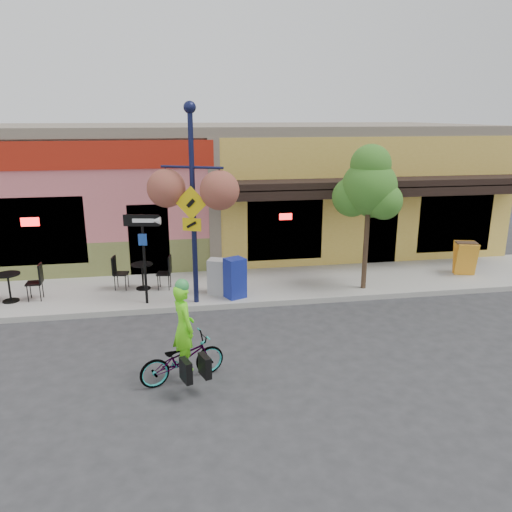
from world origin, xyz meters
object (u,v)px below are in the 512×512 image
(cyclist_rider, at_px, (184,340))
(street_tree, at_px, (367,218))
(bicycle, at_px, (182,359))
(one_way_sign, at_px, (144,260))
(newspaper_box_grey, at_px, (217,276))
(building, at_px, (231,185))
(lamp_post, at_px, (193,207))
(newspaper_box_blue, at_px, (235,278))

(cyclist_rider, height_order, street_tree, street_tree)
(street_tree, bearing_deg, bicycle, -142.33)
(one_way_sign, distance_m, newspaper_box_grey, 2.04)
(building, distance_m, bicycle, 10.78)
(one_way_sign, bearing_deg, newspaper_box_grey, 24.02)
(lamp_post, bearing_deg, street_tree, 27.83)
(cyclist_rider, height_order, newspaper_box_blue, cyclist_rider)
(bicycle, distance_m, newspaper_box_grey, 4.38)
(lamp_post, bearing_deg, newspaper_box_grey, 66.99)
(street_tree, bearing_deg, one_way_sign, -178.33)
(building, relative_size, newspaper_box_grey, 18.93)
(building, xyz_separation_m, cyclist_rider, (-2.17, -10.40, -1.42))
(newspaper_box_blue, relative_size, newspaper_box_grey, 1.12)
(bicycle, distance_m, one_way_sign, 3.99)
(newspaper_box_blue, relative_size, street_tree, 0.27)
(cyclist_rider, bearing_deg, bicycle, 70.51)
(bicycle, height_order, cyclist_rider, cyclist_rider)
(building, relative_size, lamp_post, 3.62)
(newspaper_box_blue, bearing_deg, lamp_post, 164.43)
(newspaper_box_blue, bearing_deg, bicycle, -135.84)
(newspaper_box_blue, bearing_deg, cyclist_rider, -135.19)
(bicycle, distance_m, lamp_post, 4.33)
(cyclist_rider, distance_m, newspaper_box_grey, 4.36)
(bicycle, height_order, lamp_post, lamp_post)
(building, distance_m, one_way_sign, 7.31)
(building, xyz_separation_m, street_tree, (2.94, -6.41, -0.09))
(lamp_post, xyz_separation_m, newspaper_box_grey, (0.60, 0.56, -2.04))
(building, bearing_deg, newspaper_box_grey, -100.66)
(bicycle, relative_size, one_way_sign, 0.71)
(newspaper_box_grey, bearing_deg, street_tree, 17.49)
(bicycle, bearing_deg, lamp_post, -26.60)
(building, xyz_separation_m, one_way_sign, (-3.03, -6.59, -0.93))
(bicycle, bearing_deg, newspaper_box_grey, -33.51)
(building, bearing_deg, street_tree, -65.34)
(building, bearing_deg, bicycle, -102.04)
(lamp_post, height_order, street_tree, lamp_post)
(building, bearing_deg, lamp_post, -104.68)
(lamp_post, bearing_deg, building, 99.51)
(building, height_order, one_way_sign, building)
(bicycle, xyz_separation_m, cyclist_rider, (0.05, 0.00, 0.39))
(building, relative_size, newspaper_box_blue, 16.89)
(bicycle, xyz_separation_m, one_way_sign, (-0.81, 3.81, 0.88))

